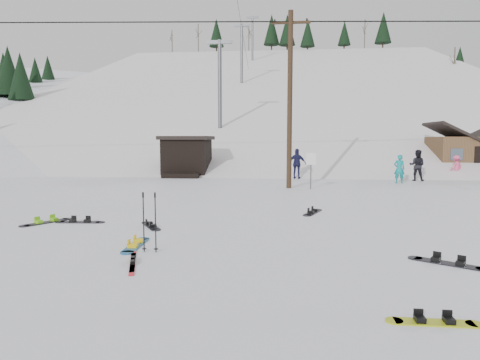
# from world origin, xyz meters

# --- Properties ---
(ground) EXTENTS (200.00, 200.00, 0.00)m
(ground) POSITION_xyz_m (0.00, 0.00, 0.00)
(ground) COLOR white
(ground) RESTS_ON ground
(ski_slope) EXTENTS (60.00, 85.24, 65.97)m
(ski_slope) POSITION_xyz_m (0.00, 55.00, -12.00)
(ski_slope) COLOR white
(ski_slope) RESTS_ON ground
(ridge_left) EXTENTS (47.54, 95.03, 58.38)m
(ridge_left) POSITION_xyz_m (-36.00, 48.00, -11.00)
(ridge_left) COLOR white
(ridge_left) RESTS_ON ground
(treeline_crest) EXTENTS (50.00, 6.00, 10.00)m
(treeline_crest) POSITION_xyz_m (0.00, 86.00, 0.00)
(treeline_crest) COLOR black
(treeline_crest) RESTS_ON ski_slope
(utility_pole) EXTENTS (2.00, 0.26, 9.00)m
(utility_pole) POSITION_xyz_m (2.00, 14.00, 4.68)
(utility_pole) COLOR #3A2819
(utility_pole) RESTS_ON ground
(trail_sign) EXTENTS (0.50, 0.09, 1.85)m
(trail_sign) POSITION_xyz_m (3.10, 13.58, 1.27)
(trail_sign) COLOR #595B60
(trail_sign) RESTS_ON ground
(lift_hut) EXTENTS (3.40, 4.10, 2.75)m
(lift_hut) POSITION_xyz_m (-5.00, 20.94, 1.36)
(lift_hut) COLOR black
(lift_hut) RESTS_ON ground
(lift_tower_near) EXTENTS (2.20, 0.36, 8.00)m
(lift_tower_near) POSITION_xyz_m (-4.00, 30.00, 7.86)
(lift_tower_near) COLOR #595B60
(lift_tower_near) RESTS_ON ski_slope
(lift_tower_mid) EXTENTS (2.20, 0.36, 8.00)m
(lift_tower_mid) POSITION_xyz_m (-4.00, 50.00, 14.36)
(lift_tower_mid) COLOR #595B60
(lift_tower_mid) RESTS_ON ski_slope
(lift_tower_far) EXTENTS (2.20, 0.36, 8.00)m
(lift_tower_far) POSITION_xyz_m (-4.00, 70.00, 20.86)
(lift_tower_far) COLOR #595B60
(lift_tower_far) RESTS_ON ski_slope
(cabin) EXTENTS (5.39, 4.40, 3.77)m
(cabin) POSITION_xyz_m (15.00, 24.00, 1.48)
(cabin) COLOR brown
(cabin) RESTS_ON ground
(hero_snowboard) EXTENTS (0.37, 1.64, 0.11)m
(hero_snowboard) POSITION_xyz_m (-1.83, 1.47, 0.03)
(hero_snowboard) COLOR #175C96
(hero_snowboard) RESTS_ON ground
(hero_skis) EXTENTS (0.65, 1.72, 0.09)m
(hero_skis) POSITION_xyz_m (-1.41, 0.10, 0.03)
(hero_skis) COLOR red
(hero_skis) RESTS_ON ground
(ski_poles) EXTENTS (0.38, 0.10, 1.37)m
(ski_poles) POSITION_xyz_m (-1.32, 1.00, 0.70)
(ski_poles) COLOR black
(ski_poles) RESTS_ON ground
(board_scatter_a) EXTENTS (1.54, 0.37, 0.11)m
(board_scatter_a) POSITION_xyz_m (-4.53, 4.09, 0.03)
(board_scatter_a) COLOR black
(board_scatter_a) RESTS_ON ground
(board_scatter_b) EXTENTS (0.90, 1.28, 0.10)m
(board_scatter_b) POSITION_xyz_m (-2.17, 3.73, 0.03)
(board_scatter_b) COLOR black
(board_scatter_b) RESTS_ON ground
(board_scatter_c) EXTENTS (1.02, 1.50, 0.12)m
(board_scatter_c) POSITION_xyz_m (-5.54, 3.95, 0.03)
(board_scatter_c) COLOR black
(board_scatter_c) RESTS_ON ground
(board_scatter_d) EXTENTS (1.40, 1.00, 0.11)m
(board_scatter_d) POSITION_xyz_m (5.11, 0.66, 0.03)
(board_scatter_d) COLOR black
(board_scatter_d) RESTS_ON ground
(board_scatter_e) EXTENTS (1.34, 0.25, 0.09)m
(board_scatter_e) POSITION_xyz_m (3.83, -2.32, 0.02)
(board_scatter_e) COLOR #BECC16
(board_scatter_e) RESTS_ON ground
(board_scatter_f) EXTENTS (0.74, 1.47, 0.11)m
(board_scatter_f) POSITION_xyz_m (2.74, 6.54, 0.03)
(board_scatter_f) COLOR black
(board_scatter_f) RESTS_ON ground
(skier_teal) EXTENTS (0.66, 0.48, 1.66)m
(skier_teal) POSITION_xyz_m (8.36, 17.03, 0.83)
(skier_teal) COLOR #0D878A
(skier_teal) RESTS_ON ground
(skier_dark) EXTENTS (1.13, 1.03, 1.89)m
(skier_dark) POSITION_xyz_m (9.82, 18.61, 0.95)
(skier_dark) COLOR black
(skier_dark) RESTS_ON ground
(skier_pink) EXTENTS (1.11, 0.96, 1.49)m
(skier_pink) POSITION_xyz_m (12.92, 20.73, 0.74)
(skier_pink) COLOR #E95282
(skier_pink) RESTS_ON ground
(skier_navy) EXTENTS (1.20, 0.68, 1.93)m
(skier_navy) POSITION_xyz_m (2.58, 19.17, 0.97)
(skier_navy) COLOR #1A1A41
(skier_navy) RESTS_ON ground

